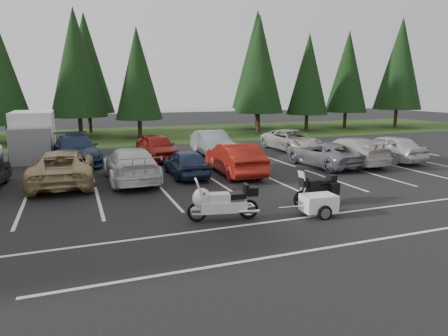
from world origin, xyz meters
The scene contains 28 objects.
ground centered at (0.00, 0.00, 0.00)m, with size 120.00×120.00×0.00m, color black.
grass_strip centered at (0.00, 24.00, 0.01)m, with size 80.00×16.00×0.01m, color #233912.
lake_water centered at (4.00, 55.00, 0.00)m, with size 70.00×50.00×0.02m, color slate.
box_truck centered at (-8.00, 12.50, 1.45)m, with size 2.40×5.60×2.90m, color silver, non-canonical shape.
stall_markings centered at (0.00, 2.00, 0.00)m, with size 32.00×16.00×0.01m, color silver.
conifer_3 centered at (-10.50, 21.40, 5.27)m, with size 3.87×3.87×9.02m.
conifer_4 centered at (-5.00, 22.90, 6.53)m, with size 4.80×4.80×11.17m.
conifer_5 centered at (0.00, 21.60, 5.63)m, with size 4.14×4.14×9.63m.
conifer_6 centered at (12.00, 22.10, 6.71)m, with size 4.93×4.93×11.48m.
conifer_7 centered at (17.50, 21.80, 5.81)m, with size 4.27×4.27×9.94m.
conifer_8 centered at (23.00, 22.60, 6.17)m, with size 4.53×4.53×10.56m.
conifer_9 centered at (29.00, 21.30, 7.07)m, with size 5.19×5.19×12.10m.
conifer_back_b centered at (-4.00, 27.50, 6.77)m, with size 4.97×4.97×11.58m.
conifer_back_c centered at (14.00, 26.80, 7.49)m, with size 5.50×5.50×12.81m.
car_near_2 centered at (-6.21, 4.64, 0.80)m, with size 2.65×5.74×1.60m, color tan.
car_near_3 centered at (-3.21, 4.21, 0.80)m, with size 2.25×5.53×1.60m, color silver.
car_near_4 centered at (-0.50, 4.29, 0.69)m, with size 1.62×4.03×1.37m, color #1B2645.
car_near_5 centered at (1.94, 3.85, 0.82)m, with size 1.73×4.97×1.64m, color maroon.
car_near_6 centered at (7.48, 4.11, 0.68)m, with size 2.27×4.93×1.37m, color slate.
car_near_7 centered at (9.23, 4.20, 0.78)m, with size 2.19×5.38×1.56m, color #BDB4AD.
car_near_8 centered at (12.14, 4.22, 0.80)m, with size 1.89×4.70×1.60m, color silver.
car_far_1 centered at (-5.56, 10.02, 0.83)m, with size 2.33×5.72×1.66m, color #1C2847.
car_far_2 centered at (-0.85, 9.61, 0.79)m, with size 1.86×4.61×1.57m, color maroon.
car_far_3 centered at (2.81, 9.77, 0.81)m, with size 1.72×4.92×1.62m, color gray.
car_far_4 centered at (8.79, 9.95, 0.73)m, with size 2.42×5.26×1.46m, color #BCB8AC.
touring_motorcycle centered at (-1.18, -2.79, 0.73)m, with size 2.64×0.81×1.46m, color silver, non-canonical shape.
cargo_trailer centered at (2.03, -3.50, 0.38)m, with size 1.65×0.93×0.76m, color white, non-canonical shape.
adventure_motorcycle centered at (2.72, -2.28, 0.69)m, with size 2.27×0.79×1.38m, color black, non-canonical shape.
Camera 1 is at (-5.65, -14.63, 4.28)m, focal length 32.00 mm.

